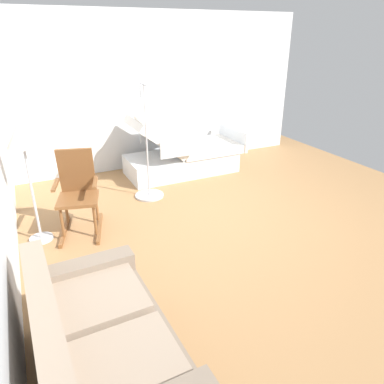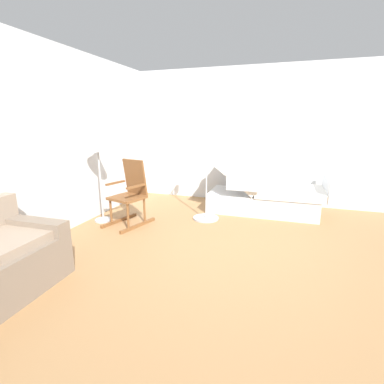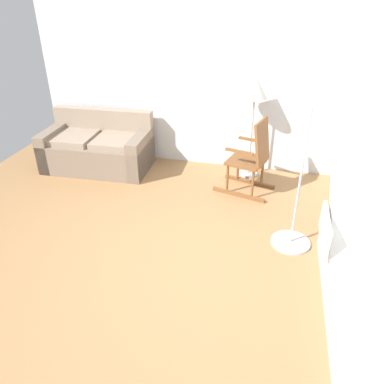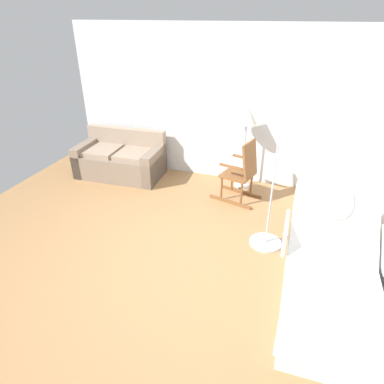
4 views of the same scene
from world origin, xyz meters
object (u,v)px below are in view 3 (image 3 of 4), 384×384
(hospital_bed, at_px, (383,288))
(rocking_chair, at_px, (252,158))
(iv_pole, at_px, (294,225))
(couch, at_px, (98,149))
(floor_lamp, at_px, (255,95))

(hospital_bed, relative_size, rocking_chair, 1.97)
(rocking_chair, relative_size, iv_pole, 0.62)
(hospital_bed, distance_m, couch, 4.34)
(hospital_bed, xyz_separation_m, rocking_chair, (-1.32, 2.00, 0.19))
(rocking_chair, xyz_separation_m, floor_lamp, (-0.06, 0.51, 0.72))
(hospital_bed, height_order, couch, hospital_bed)
(couch, bearing_deg, iv_pole, -24.52)
(hospital_bed, height_order, floor_lamp, floor_lamp)
(iv_pole, bearing_deg, rocking_chair, 117.73)
(couch, distance_m, rocking_chair, 2.41)
(hospital_bed, bearing_deg, couch, 148.82)
(couch, bearing_deg, rocking_chair, -5.82)
(rocking_chair, bearing_deg, iv_pole, -62.27)
(hospital_bed, relative_size, floor_lamp, 1.40)
(floor_lamp, distance_m, iv_pole, 2.00)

